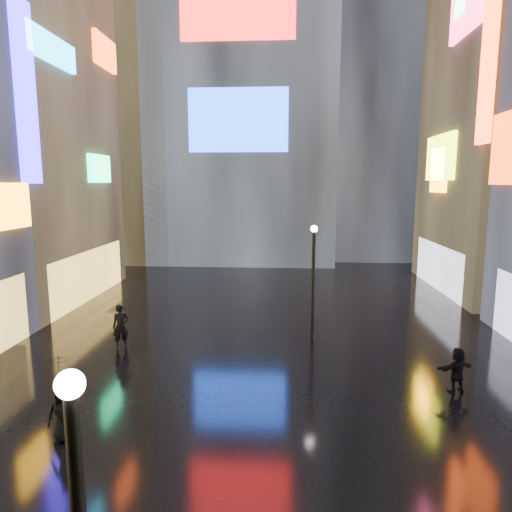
{
  "coord_description": "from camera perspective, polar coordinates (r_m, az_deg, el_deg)",
  "views": [
    {
      "loc": [
        0.79,
        -0.59,
        7.02
      ],
      "look_at": [
        0.0,
        12.0,
        5.0
      ],
      "focal_mm": 32.0,
      "sensor_mm": 36.0,
      "label": 1
    }
  ],
  "objects": [
    {
      "name": "ground",
      "position": [
        21.77,
        1.34,
        -9.71
      ],
      "size": [
        140.0,
        140.0,
        0.0
      ],
      "primitive_type": "plane",
      "color": "black",
      "rests_on": "ground"
    },
    {
      "name": "tower_main",
      "position": [
        46.86,
        -1.35,
        26.47
      ],
      "size": [
        16.0,
        14.2,
        42.0
      ],
      "color": "black",
      "rests_on": "ground"
    },
    {
      "name": "tower_flank_right",
      "position": [
        48.35,
        14.23,
        20.75
      ],
      "size": [
        12.0,
        12.0,
        34.0
      ],
      "primitive_type": "cube",
      "color": "black",
      "rests_on": "ground"
    },
    {
      "name": "tower_flank_left",
      "position": [
        45.48,
        -16.08,
        16.31
      ],
      "size": [
        10.0,
        10.0,
        26.0
      ],
      "primitive_type": "cube",
      "color": "black",
      "rests_on": "ground"
    },
    {
      "name": "lamp_far",
      "position": [
        20.39,
        7.16,
        -2.51
      ],
      "size": [
        0.3,
        0.3,
        5.2
      ],
      "color": "black",
      "rests_on": "ground"
    },
    {
      "name": "pedestrian_4",
      "position": [
        14.23,
        -23.04,
        -17.69
      ],
      "size": [
        0.89,
        0.73,
        1.56
      ],
      "primitive_type": "imported",
      "rotation": [
        0.0,
        0.0,
        0.35
      ],
      "color": "black",
      "rests_on": "ground"
    },
    {
      "name": "pedestrian_5",
      "position": [
        17.29,
        23.85,
        -12.89
      ],
      "size": [
        1.5,
        0.94,
        1.55
      ],
      "primitive_type": "imported",
      "rotation": [
        0.0,
        0.0,
        3.51
      ],
      "color": "black",
      "rests_on": "ground"
    },
    {
      "name": "pedestrian_6",
      "position": [
        20.54,
        -16.53,
        -8.45
      ],
      "size": [
        0.82,
        0.7,
        1.92
      ],
      "primitive_type": "imported",
      "rotation": [
        0.0,
        0.0,
        0.4
      ],
      "color": "black",
      "rests_on": "ground"
    },
    {
      "name": "umbrella_2",
      "position": [
        13.74,
        -23.36,
        -13.14
      ],
      "size": [
        1.32,
        1.33,
        0.87
      ],
      "primitive_type": "imported",
      "rotation": [
        0.0,
        0.0,
        0.56
      ],
      "color": "black",
      "rests_on": "pedestrian_4"
    }
  ]
}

